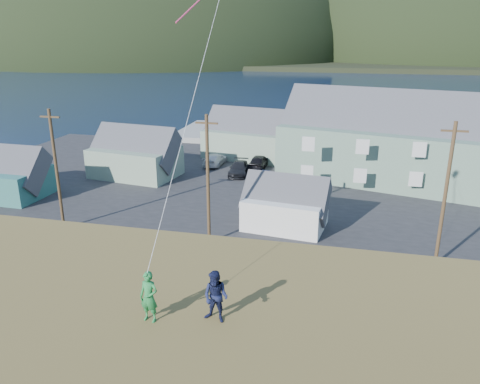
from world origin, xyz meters
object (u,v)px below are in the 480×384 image
Objects in this scene: shed_palegreen_near at (135,154)px; shed_palegreen_far at (250,135)px; lodge at (445,145)px; kite_flyer_green at (149,297)px; wharf at (265,134)px; shed_teal at (5,174)px; shed_white at (285,204)px; kite_flyer_navy at (216,297)px.

shed_palegreen_near is 15.15m from shed_palegreen_far.
shed_palegreen_far is at bearing 55.01° from shed_palegreen_near.
lodge is 22.81× the size of kite_flyer_green.
shed_palegreen_far is at bearing -88.21° from wharf.
shed_teal is (-19.02, -32.76, 1.83)m from wharf.
lodge reaches higher than shed_white.
shed_white is at bearing -1.35° from shed_teal.
shed_palegreen_near reaches higher than shed_teal.
shed_white is 4.79× the size of kite_flyer_green.
kite_flyer_green reaches higher than shed_teal.
kite_flyer_navy reaches higher than shed_palegreen_near.
shed_teal is at bearing 148.61° from kite_flyer_navy.
shed_palegreen_near is at bearing 123.63° from kite_flyer_green.
wharf is 17.41× the size of kite_flyer_green.
shed_palegreen_far reaches higher than shed_teal.
kite_flyer_navy is (1.80, 0.40, 0.01)m from kite_flyer_green.
kite_flyer_green is (17.18, -34.83, 5.40)m from shed_palegreen_near.
lodge is 31.88m from shed_palegreen_near.
shed_white is at bearing 103.64° from kite_flyer_navy.
shed_palegreen_near is at bearing 156.45° from shed_white.
shed_palegreen_near is (-31.65, -3.34, -1.90)m from lodge.
shed_teal is 0.64× the size of shed_palegreen_far.
kite_flyer_green is at bearing -70.11° from shed_palegreen_far.
lodge is 4.76× the size of shed_white.
wharf is at bearing 109.57° from kite_flyer_navy.
kite_flyer_navy reaches higher than shed_teal.
kite_flyer_green is at bearing -42.70° from shed_teal.
wharf is at bearing 75.55° from shed_palegreen_near.
kite_flyer_green reaches higher than shed_white.
shed_teal is 0.79× the size of shed_palegreen_near.
kite_flyer_green reaches higher than shed_palegreen_far.
wharf is 2.12× the size of shed_palegreen_far.
wharf is at bearing 109.91° from shed_white.
lodge reaches higher than wharf.
lodge reaches higher than shed_palegreen_near.
kite_flyer_navy reaches higher than wharf.
shed_teal is at bearing -120.13° from wharf.
kite_flyer_green reaches higher than shed_palegreen_near.
wharf is 12.94m from shed_palegreen_far.
lodge is 39.99m from kite_flyer_navy.
wharf is 0.76× the size of lodge.
lodge is at bearing -43.28° from wharf.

